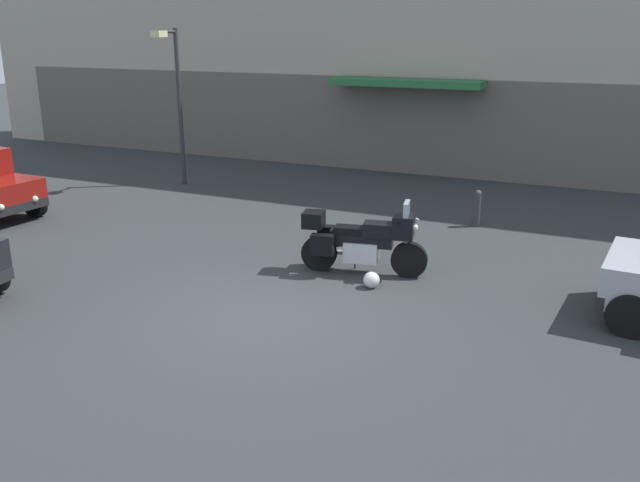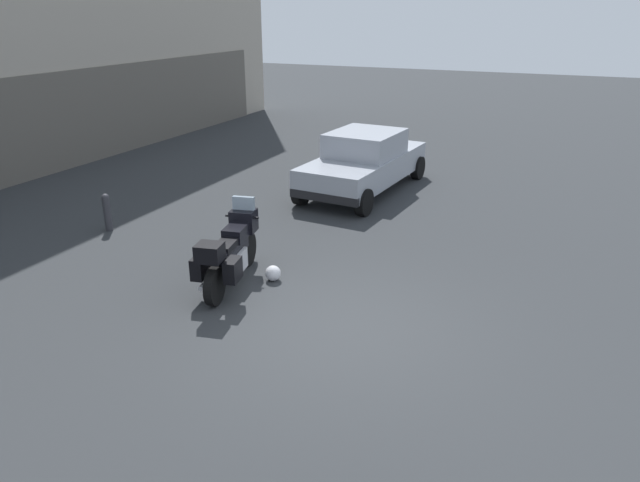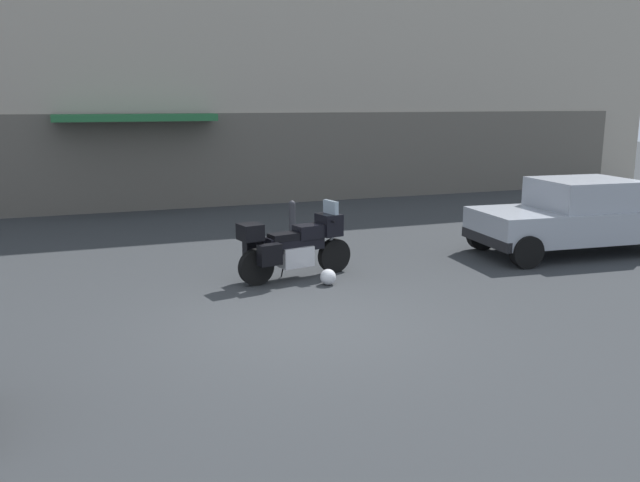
{
  "view_description": "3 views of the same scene",
  "coord_description": "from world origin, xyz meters",
  "px_view_note": "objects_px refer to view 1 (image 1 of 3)",
  "views": [
    {
      "loc": [
        4.7,
        -8.3,
        4.22
      ],
      "look_at": [
        0.46,
        1.02,
        0.98
      ],
      "focal_mm": 38.16,
      "sensor_mm": 36.0,
      "label": 1
    },
    {
      "loc": [
        -7.28,
        -2.8,
        4.49
      ],
      "look_at": [
        0.76,
        0.78,
        1.02
      ],
      "focal_mm": 33.27,
      "sensor_mm": 36.0,
      "label": 2
    },
    {
      "loc": [
        -2.93,
        -8.37,
        3.11
      ],
      "look_at": [
        0.43,
        0.58,
        1.07
      ],
      "focal_mm": 36.56,
      "sensor_mm": 36.0,
      "label": 3
    }
  ],
  "objects_px": {
    "motorcycle": "(361,240)",
    "streetlamp_curbside": "(175,90)",
    "bollard_curbside": "(477,207)",
    "helmet": "(371,280)"
  },
  "relations": [
    {
      "from": "motorcycle",
      "to": "streetlamp_curbside",
      "type": "bearing_deg",
      "value": 135.7
    },
    {
      "from": "motorcycle",
      "to": "streetlamp_curbside",
      "type": "xyz_separation_m",
      "value": [
        -7.15,
        4.58,
        1.97
      ]
    },
    {
      "from": "bollard_curbside",
      "to": "motorcycle",
      "type": "bearing_deg",
      "value": -107.61
    },
    {
      "from": "motorcycle",
      "to": "bollard_curbside",
      "type": "height_order",
      "value": "motorcycle"
    },
    {
      "from": "helmet",
      "to": "bollard_curbside",
      "type": "relative_size",
      "value": 0.34
    },
    {
      "from": "motorcycle",
      "to": "bollard_curbside",
      "type": "xyz_separation_m",
      "value": [
        1.23,
        3.87,
        -0.18
      ]
    },
    {
      "from": "motorcycle",
      "to": "streetlamp_curbside",
      "type": "relative_size",
      "value": 0.53
    },
    {
      "from": "streetlamp_curbside",
      "to": "motorcycle",
      "type": "bearing_deg",
      "value": -32.62
    },
    {
      "from": "helmet",
      "to": "streetlamp_curbside",
      "type": "distance_m",
      "value": 9.48
    },
    {
      "from": "streetlamp_curbside",
      "to": "bollard_curbside",
      "type": "distance_m",
      "value": 8.68
    }
  ]
}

